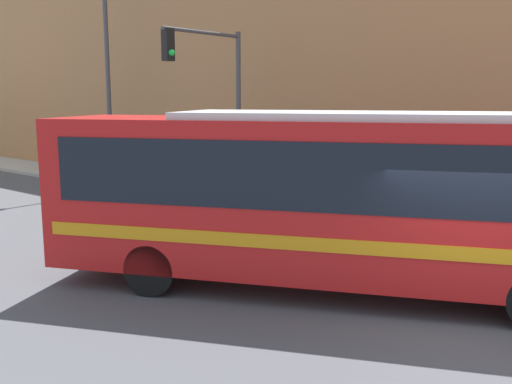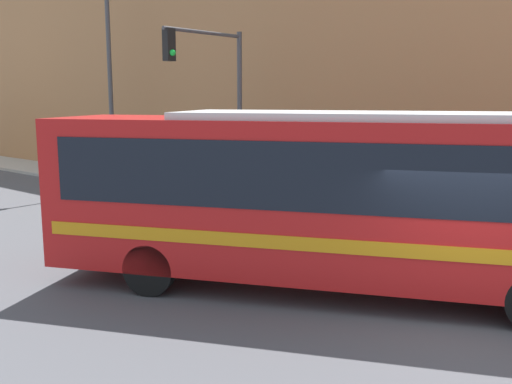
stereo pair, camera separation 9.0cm
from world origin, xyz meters
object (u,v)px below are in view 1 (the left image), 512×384
object	(u,v)px
pedestrian_near_corner	(262,177)
city_bus	(348,191)
fire_hydrant	(344,207)
street_lamp	(101,68)
traffic_light_pole	(215,87)
parking_meter	(281,181)

from	to	relation	value
pedestrian_near_corner	city_bus	bearing A→B (deg)	-130.36
fire_hydrant	street_lamp	distance (m)	11.99
traffic_light_pole	parking_meter	size ratio (longest dim) A/B	4.18
fire_hydrant	traffic_light_pole	distance (m)	5.46
city_bus	parking_meter	world-z (taller)	city_bus
traffic_light_pole	pedestrian_near_corner	size ratio (longest dim) A/B	3.16
fire_hydrant	city_bus	bearing A→B (deg)	-148.83
city_bus	street_lamp	xyz separation A→B (m)	(4.96, 14.25, 2.80)
city_bus	traffic_light_pole	bearing A→B (deg)	35.32
street_lamp	pedestrian_near_corner	distance (m)	8.74
pedestrian_near_corner	street_lamp	bearing A→B (deg)	93.14
street_lamp	traffic_light_pole	bearing A→B (deg)	-97.08
traffic_light_pole	pedestrian_near_corner	xyz separation A→B (m)	(1.31, -0.83, -2.89)
traffic_light_pole	street_lamp	distance (m)	7.17
traffic_light_pole	parking_meter	bearing A→B (deg)	-63.04
parking_meter	street_lamp	distance (m)	9.67
pedestrian_near_corner	traffic_light_pole	bearing A→B (deg)	147.75
fire_hydrant	street_lamp	bearing A→B (deg)	90.34
city_bus	street_lamp	distance (m)	15.35
city_bus	parking_meter	size ratio (longest dim) A/B	8.44
traffic_light_pole	fire_hydrant	bearing A→B (deg)	-77.14
traffic_light_pole	street_lamp	world-z (taller)	street_lamp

